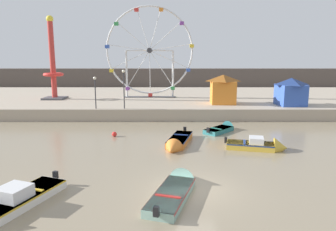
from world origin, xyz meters
The scene contains 15 objects.
ground_plane centered at (0.00, 0.00, 0.00)m, with size 240.00×240.00×0.00m, color gray.
quay_promenade centered at (0.00, 30.61, 0.66)m, with size 110.00×25.77×1.33m, color tan.
distant_town_skyline centered at (0.00, 57.44, 2.20)m, with size 140.00×3.00×4.40m, color #564C47.
motorboat_white_red_stripe centered at (-8.61, -2.48, 0.31)m, with size 3.31×5.62×1.55m.
motorboat_orange_hull centered at (-0.65, 8.21, 0.27)m, with size 2.62×5.75×1.31m.
motorboat_mustard_yellow centered at (5.70, 7.26, 0.30)m, with size 4.68×2.49×1.46m.
motorboat_teal_painted centered at (3.89, 13.37, 0.22)m, with size 3.69×3.88×1.27m.
motorboat_seafoam centered at (-0.88, -0.13, 0.22)m, with size 2.95×5.60×1.40m.
ferris_wheel_white_frame centered at (-3.92, 28.46, 7.62)m, with size 12.24×1.20×12.52m.
drop_tower_red_tower centered at (-16.73, 26.53, 5.39)m, with size 2.80×2.80×10.92m.
carnival_booth_orange_canopy centered at (5.30, 22.14, 3.15)m, with size 3.22×3.20×3.51m.
carnival_booth_blue_tent centered at (12.99, 20.80, 3.00)m, with size 3.32×3.46×3.21m.
promenade_lamp_near centered at (-6.17, 18.42, 4.07)m, with size 0.32×0.32×4.23m.
promenade_lamp_far centered at (-9.30, 18.41, 3.65)m, with size 0.32×0.32×3.50m.
mooring_buoy_orange centered at (-6.09, 11.18, 0.22)m, with size 0.44×0.44×0.44m, color red.
Camera 1 is at (-1.37, -15.35, 6.82)m, focal length 33.22 mm.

